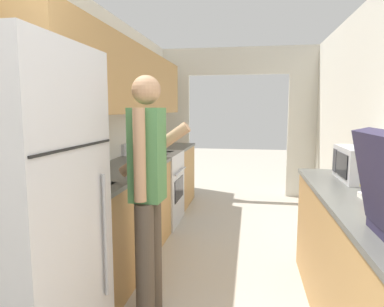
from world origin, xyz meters
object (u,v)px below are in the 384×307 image
object	(u,v)px
refrigerator	(18,222)
microwave	(364,164)
range_oven	(155,187)
knife	(161,148)
person	(148,191)

from	to	relation	value
refrigerator	microwave	world-z (taller)	refrigerator
range_oven	knife	bearing A→B (deg)	95.62
person	knife	size ratio (longest dim) A/B	5.37
refrigerator	knife	distance (m)	3.18
range_oven	microwave	xyz separation A→B (m)	(2.07, -1.40, 0.58)
person	knife	bearing A→B (deg)	15.25
refrigerator	knife	size ratio (longest dim) A/B	5.68
refrigerator	knife	xyz separation A→B (m)	(-0.08, 3.18, 0.03)
microwave	person	bearing A→B (deg)	-159.38
range_oven	knife	world-z (taller)	range_oven
microwave	range_oven	bearing A→B (deg)	145.88
range_oven	person	bearing A→B (deg)	-75.54
range_oven	person	size ratio (longest dim) A/B	0.62
person	knife	distance (m)	2.55
refrigerator	person	world-z (taller)	refrigerator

